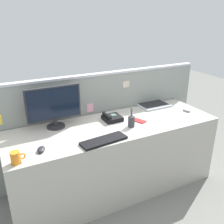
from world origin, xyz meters
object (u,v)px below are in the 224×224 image
keyboard_main (104,140)px  coffee_mug (16,158)px  laptop (152,100)px  pen_cup (131,121)px  desk_phone (112,118)px  computer_mouse_left_hand (187,110)px  computer_mouse_right_hand (41,149)px  cell_phone_red_case (139,121)px  desktop_monitor (54,105)px

keyboard_main → coffee_mug: (-0.72, -0.01, 0.04)m
laptop → pen_cup: laptop is taller
keyboard_main → pen_cup: (0.37, 0.16, 0.05)m
desk_phone → computer_mouse_left_hand: 0.89m
pen_cup → computer_mouse_left_hand: bearing=4.7°
desk_phone → computer_mouse_left_hand: bearing=-10.3°
computer_mouse_left_hand → pen_cup: size_ratio=0.52×
keyboard_main → pen_cup: pen_cup is taller
computer_mouse_right_hand → cell_phone_red_case: bearing=30.6°
pen_cup → coffee_mug: size_ratio=1.73×
desktop_monitor → keyboard_main: size_ratio=1.25×
desktop_monitor → laptop: desktop_monitor is taller
computer_mouse_right_hand → computer_mouse_left_hand: same height
cell_phone_red_case → computer_mouse_right_hand: bearing=164.5°
coffee_mug → computer_mouse_left_hand: bearing=6.9°
desk_phone → keyboard_main: bearing=-125.3°
pen_cup → laptop: bearing=38.1°
desk_phone → coffee_mug: coffee_mug is taller
keyboard_main → computer_mouse_left_hand: computer_mouse_left_hand is taller
laptop → keyboard_main: (-0.91, -0.58, -0.04)m
computer_mouse_left_hand → coffee_mug: (-1.87, -0.22, 0.03)m
desk_phone → computer_mouse_left_hand: (0.88, -0.16, -0.01)m
cell_phone_red_case → pen_cup: bearing=-174.2°
cell_phone_red_case → coffee_mug: (-1.23, -0.24, 0.04)m
desktop_monitor → computer_mouse_left_hand: 1.48m
pen_cup → cell_phone_red_case: size_ratio=1.27×
desktop_monitor → computer_mouse_right_hand: (-0.23, -0.40, -0.21)m
desktop_monitor → cell_phone_red_case: (0.80, -0.26, -0.22)m
desk_phone → cell_phone_red_case: bearing=-31.3°
computer_mouse_right_hand → pen_cup: 0.90m
computer_mouse_right_hand → coffee_mug: 0.22m
desk_phone → keyboard_main: (-0.27, -0.38, -0.02)m
pen_cup → cell_phone_red_case: pen_cup is taller
keyboard_main → cell_phone_red_case: keyboard_main is taller
laptop → coffee_mug: 1.74m
desktop_monitor → pen_cup: size_ratio=2.74×
desktop_monitor → laptop: (1.21, 0.09, -0.17)m
computer_mouse_right_hand → desk_phone: bearing=42.8°
laptop → pen_cup: size_ratio=1.93×
desktop_monitor → cell_phone_red_case: 0.87m
coffee_mug → desktop_monitor: bearing=49.0°
laptop → desk_phone: 0.68m
keyboard_main → computer_mouse_right_hand: size_ratio=4.17×
keyboard_main → coffee_mug: bearing=174.7°
laptop → computer_mouse_left_hand: laptop is taller
pen_cup → cell_phone_red_case: 0.17m
cell_phone_red_case → computer_mouse_left_hand: bearing=-24.9°
laptop → cell_phone_red_case: bearing=-139.3°
pen_cup → cell_phone_red_case: bearing=29.5°
pen_cup → cell_phone_red_case: (0.14, 0.08, -0.05)m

